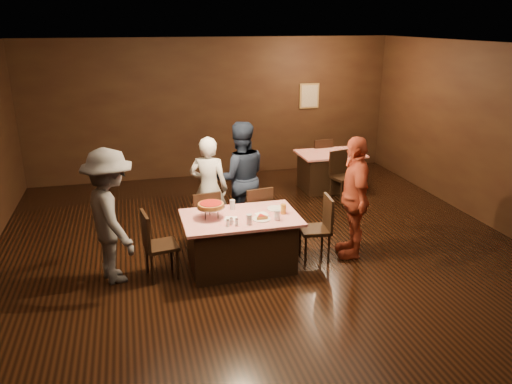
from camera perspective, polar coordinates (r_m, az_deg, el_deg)
The scene contains 23 objects.
room at distance 6.18m, azimuth 2.97°, elevation 7.93°, with size 10.00×10.04×3.02m.
main_table at distance 7.02m, azimuth -1.75°, elevation -5.72°, with size 1.60×1.00×0.77m, color #A90B10.
back_table at distance 10.40m, azimuth 8.39°, elevation 2.41°, with size 1.30×0.90×0.77m, color red.
chair_far_left at distance 7.60m, azimuth -5.95°, elevation -3.10°, with size 0.42×0.42×0.95m, color black.
chair_far_right at distance 7.74m, azimuth -0.09°, elevation -2.56°, with size 0.42×0.42×0.95m, color black.
chair_end_left at distance 6.85m, azimuth -10.81°, elevation -5.90°, with size 0.42×0.42×0.95m, color black.
chair_end_right at distance 7.28m, azimuth 6.74°, elevation -4.14°, with size 0.42×0.42×0.95m, color black.
chair_back_near at distance 9.76m, azimuth 9.98°, elevation 1.77°, with size 0.42×0.42×0.95m, color black.
chair_back_far at distance 10.91m, azimuth 7.22°, elevation 3.74°, with size 0.42×0.42×0.95m, color black.
diner_white_jacket at distance 7.84m, azimuth -5.41°, elevation 0.41°, with size 0.61×0.40×1.66m, color silver.
diner_navy_hoodie at distance 8.06m, azimuth -1.81°, elevation 1.65°, with size 0.89×0.70×1.84m, color #172033.
diner_grey_knit at distance 6.77m, azimuth -16.24°, elevation -2.71°, with size 1.17×0.67×1.81m, color #515155.
diner_red_shirt at distance 7.36m, azimuth 11.14°, elevation -0.58°, with size 1.06×0.44×1.80m, color #AE4329.
pizza_stand at distance 6.78m, azimuth -5.19°, elevation -1.53°, with size 0.38×0.38×0.22m.
plate_with_slice at distance 6.75m, azimuth 0.63°, elevation -2.96°, with size 0.25×0.25×0.06m.
plate_empty at distance 7.13m, azimuth 2.27°, elevation -1.91°, with size 0.25×0.25×0.01m, color white.
glass_front_left at distance 6.58m, azimuth -0.78°, elevation -3.14°, with size 0.08×0.08×0.14m, color silver.
glass_front_right at distance 6.73m, azimuth 2.43°, elevation -2.66°, with size 0.08×0.08×0.14m, color silver.
glass_amber at distance 6.94m, azimuth 3.14°, elevation -1.96°, with size 0.08×0.08×0.14m, color #BF7F26.
glass_back at distance 7.11m, azimuth -2.71°, elevation -1.45°, with size 0.08×0.08×0.14m, color silver.
condiments at distance 6.56m, azimuth -2.77°, elevation -3.44°, with size 0.17×0.10×0.09m.
napkin_center at distance 6.93m, azimuth 0.64°, elevation -2.55°, with size 0.16×0.16×0.01m, color white.
napkin_left at distance 6.79m, azimuth -2.92°, elevation -3.05°, with size 0.16×0.16×0.01m, color white.
Camera 1 is at (-1.81, -5.78, 3.32)m, focal length 35.00 mm.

